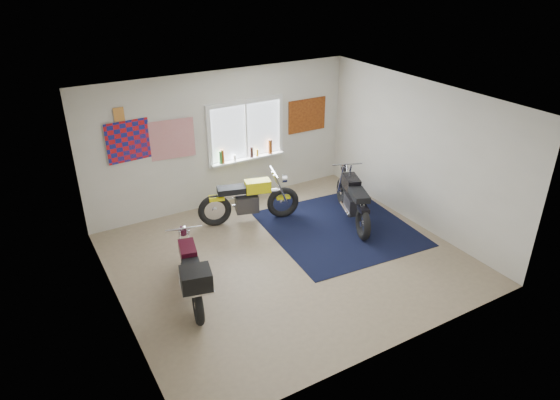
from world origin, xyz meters
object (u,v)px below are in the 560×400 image
yellow_triumph (249,201)px  black_chrome_bike (353,200)px  maroon_tourer (192,274)px  navy_rug (339,228)px

yellow_triumph → black_chrome_bike: (1.70, -0.99, 0.00)m
yellow_triumph → maroon_tourer: 2.56m
navy_rug → maroon_tourer: 3.25m
navy_rug → yellow_triumph: 1.78m
navy_rug → yellow_triumph: bearing=139.7°
navy_rug → maroon_tourer: maroon_tourer is taller
black_chrome_bike → maroon_tourer: black_chrome_bike is taller
yellow_triumph → black_chrome_bike: size_ratio=1.03×
black_chrome_bike → maroon_tourer: bearing=123.9°
maroon_tourer → navy_rug: bearing=-65.0°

